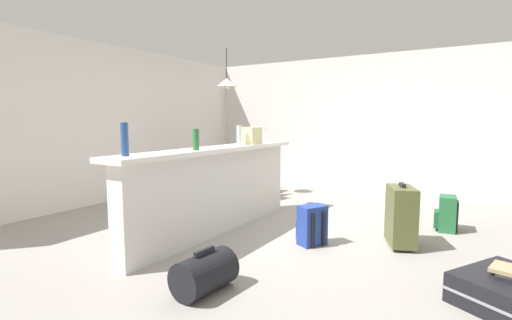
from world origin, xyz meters
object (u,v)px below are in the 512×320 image
at_px(dining_table, 224,158).
at_px(suitcase_flat_black, 504,289).
at_px(duffel_bag_black, 205,273).
at_px(bottle_white, 264,134).
at_px(bottle_clear, 239,135).
at_px(backpack_green, 446,214).
at_px(bottle_blue, 125,139).
at_px(dining_chair_near_partition, 251,168).
at_px(pendant_lamp, 227,82).
at_px(backpack_blue, 312,226).
at_px(grocery_bag, 252,136).
at_px(book_stack, 508,272).
at_px(bottle_green, 196,140).
at_px(suitcase_upright_olive, 401,215).

relative_size(dining_table, suitcase_flat_black, 1.25).
distance_m(suitcase_flat_black, duffel_bag_black, 2.18).
relative_size(bottle_white, dining_table, 0.19).
xyz_separation_m(bottle_clear, bottle_white, (0.76, 0.08, -0.02)).
height_order(bottle_clear, backpack_green, bottle_clear).
relative_size(bottle_blue, bottle_clear, 1.20).
height_order(dining_chair_near_partition, pendant_lamp, pendant_lamp).
height_order(dining_table, backpack_blue, dining_table).
xyz_separation_m(grocery_bag, book_stack, (-0.98, -2.76, -0.87)).
height_order(bottle_blue, grocery_bag, bottle_blue).
bearing_deg(bottle_white, backpack_green, -83.85).
bearing_deg(dining_table, grocery_bag, -131.31).
relative_size(grocery_bag, book_stack, 0.83).
distance_m(bottle_blue, book_stack, 3.15).
relative_size(dining_chair_near_partition, backpack_blue, 2.21).
distance_m(bottle_clear, dining_chair_near_partition, 1.59).
height_order(backpack_blue, backpack_green, same).
height_order(bottle_blue, bottle_green, bottle_blue).
relative_size(dining_chair_near_partition, duffel_bag_black, 1.85).
bearing_deg(backpack_green, suitcase_flat_black, -163.76).
bearing_deg(pendant_lamp, suitcase_upright_olive, -110.69).
height_order(bottle_clear, suitcase_flat_black, bottle_clear).
relative_size(bottle_blue, pendant_lamp, 0.43).
distance_m(dining_table, backpack_green, 3.53).
xyz_separation_m(bottle_green, grocery_bag, (1.11, 0.01, -0.00)).
bearing_deg(pendant_lamp, bottle_clear, -139.02).
xyz_separation_m(bottle_white, book_stack, (-1.52, -2.89, -0.86)).
bearing_deg(dining_chair_near_partition, suitcase_upright_olive, -114.28).
height_order(bottle_green, suitcase_flat_black, bottle_green).
xyz_separation_m(backpack_blue, backpack_green, (1.29, -1.17, 0.00)).
relative_size(suitcase_upright_olive, backpack_green, 1.60).
xyz_separation_m(bottle_green, dining_table, (2.21, 1.27, -0.47)).
xyz_separation_m(suitcase_upright_olive, backpack_green, (0.86, -0.36, -0.13)).
xyz_separation_m(pendant_lamp, backpack_blue, (-1.58, -2.24, -1.74)).
xyz_separation_m(grocery_bag, suitcase_flat_black, (-0.96, -2.75, -1.00)).
bearing_deg(bottle_clear, bottle_blue, 177.93).
xyz_separation_m(bottle_clear, duffel_bag_black, (-1.72, -0.84, -0.97)).
relative_size(duffel_bag_black, book_stack, 1.60).
relative_size(bottle_blue, backpack_green, 0.70).
bearing_deg(suitcase_upright_olive, backpack_blue, 117.69).
height_order(bottle_green, book_stack, bottle_green).
xyz_separation_m(suitcase_upright_olive, backpack_blue, (-0.43, 0.81, -0.13)).
relative_size(bottle_blue, dining_chair_near_partition, 0.32).
distance_m(bottle_green, grocery_bag, 1.11).
bearing_deg(backpack_green, bottle_green, 130.56).
bearing_deg(book_stack, bottle_white, 62.24).
bearing_deg(grocery_bag, pendant_lamp, 47.33).
bearing_deg(dining_table, bottle_clear, -137.53).
height_order(bottle_blue, backpack_green, bottle_blue).
distance_m(grocery_bag, backpack_blue, 1.48).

